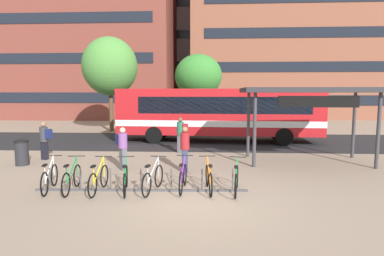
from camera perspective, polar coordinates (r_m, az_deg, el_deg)
The scene contains 23 objects.
ground at distance 8.80m, azimuth 0.59°, elevation -13.07°, with size 200.00×200.00×0.00m, color gray.
bus_lane_asphalt at distance 19.05m, azimuth 1.95°, elevation -2.44°, with size 80.00×7.20×0.01m, color #232326.
city_bus at distance 18.87m, azimuth 4.66°, elevation 2.87°, with size 12.13×3.14×3.20m.
bike_rack at distance 9.61m, azimuth -9.36°, elevation -10.87°, with size 6.42×0.33×0.70m.
parked_bicycle_white_0 at distance 10.39m, azimuth -24.76°, elevation -8.41°, with size 0.56×1.69×0.99m.
parked_bicycle_green_1 at distance 10.05m, azimuth -21.26°, elevation -8.74°, with size 0.52×1.72×0.99m.
parked_bicycle_yellow_2 at distance 9.74m, azimuth -16.81°, elevation -9.06°, with size 0.52×1.72×0.99m.
parked_bicycle_green_3 at distance 9.53m, azimuth -12.15°, elevation -9.27°, with size 0.56×1.70×0.99m.
parked_bicycle_silver_4 at distance 9.43m, azimuth -7.20°, elevation -9.35°, with size 0.53×1.70×0.99m.
parked_bicycle_purple_5 at distance 9.49m, azimuth -1.67°, elevation -9.19°, with size 0.52×1.72×0.99m.
parked_bicycle_orange_6 at distance 9.40m, azimuth 3.11°, elevation -9.35°, with size 0.52×1.72×0.99m.
parked_bicycle_green_7 at distance 9.35m, azimuth 8.19°, elevation -9.49°, with size 0.52×1.71×0.99m.
transit_shelter at distance 13.90m, azimuth 20.80°, elevation 6.06°, with size 5.57×2.92×3.17m.
commuter_navy_pack_0 at distance 15.15m, azimuth -25.52°, elevation -1.70°, with size 0.57×0.41×1.68m.
commuter_navy_pack_1 at distance 12.14m, azimuth -12.69°, elevation -3.14°, with size 0.58×0.59×1.65m.
commuter_red_pack_2 at distance 15.20m, azimuth -2.04°, elevation -0.84°, with size 0.59×0.45×1.76m.
commuter_maroon_pack_3 at distance 11.55m, azimuth -1.34°, elevation -3.30°, with size 0.39×0.56×1.71m.
trash_bin at distance 14.48m, azimuth -28.86°, elevation -4.00°, with size 0.55×0.55×1.03m.
street_tree_0 at distance 24.66m, azimuth -14.89°, elevation 10.88°, with size 4.12×4.12×7.16m.
street_tree_1 at distance 24.92m, azimuth 1.18°, elevation 9.56°, with size 3.73×3.73×6.02m.
building_left_wing at distance 42.78m, azimuth -19.54°, elevation 15.97°, with size 22.96×13.44×20.61m.
building_right_wing at distance 42.15m, azimuth 18.51°, elevation 19.42°, with size 25.10×10.37×25.30m.
building_centre_block at distance 49.39m, azimuth 1.40°, elevation 12.74°, with size 17.97×12.23×16.76m.
Camera 1 is at (0.35, -8.29, 2.94)m, focal length 28.94 mm.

